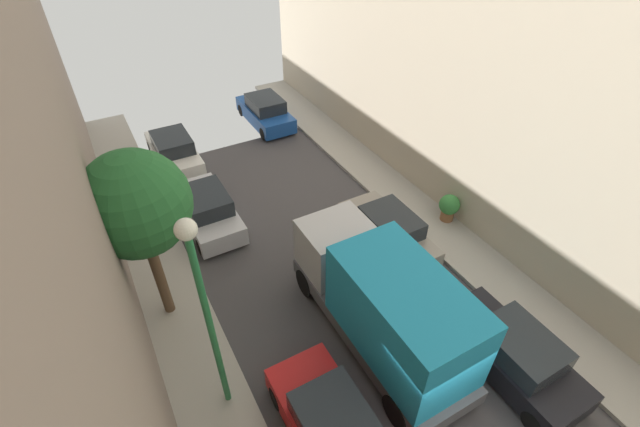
% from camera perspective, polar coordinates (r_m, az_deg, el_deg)
% --- Properties ---
extents(ground, '(32.00, 32.00, 0.00)m').
position_cam_1_polar(ground, '(13.10, 14.96, -24.22)').
color(ground, '#423F42').
extents(sidewalk_right, '(2.00, 44.00, 0.15)m').
position_cam_1_polar(sidewalk_right, '(15.78, 29.11, -13.88)').
color(sidewalk_right, '#A8A399').
rests_on(sidewalk_right, ground).
extents(parked_car_left_3, '(1.78, 4.20, 1.57)m').
position_cam_1_polar(parked_car_left_3, '(17.79, -14.34, 0.51)').
color(parked_car_left_3, silver).
rests_on(parked_car_left_3, ground).
extents(parked_car_left_4, '(1.78, 4.20, 1.57)m').
position_cam_1_polar(parked_car_left_4, '(21.93, -18.34, 7.62)').
color(parked_car_left_4, white).
rests_on(parked_car_left_4, ground).
extents(parked_car_right_1, '(1.78, 4.20, 1.57)m').
position_cam_1_polar(parked_car_right_1, '(13.91, 23.67, -16.26)').
color(parked_car_right_1, black).
rests_on(parked_car_right_1, ground).
extents(parked_car_right_2, '(1.78, 4.20, 1.57)m').
position_cam_1_polar(parked_car_right_2, '(16.42, 8.77, -2.32)').
color(parked_car_right_2, gray).
rests_on(parked_car_right_2, ground).
extents(parked_car_right_3, '(1.78, 4.20, 1.57)m').
position_cam_1_polar(parked_car_right_3, '(24.65, -7.07, 12.91)').
color(parked_car_right_3, '#194799').
rests_on(parked_car_right_3, ground).
extents(delivery_truck, '(2.26, 6.60, 3.38)m').
position_cam_1_polar(delivery_truck, '(12.64, 8.18, -11.37)').
color(delivery_truck, '#4C4C51').
rests_on(delivery_truck, ground).
extents(street_tree_0, '(2.93, 2.93, 5.72)m').
position_cam_1_polar(street_tree_0, '(12.47, -22.68, 1.01)').
color(street_tree_0, brown).
rests_on(street_tree_0, sidewalk_left).
extents(potted_plant_1, '(0.81, 0.81, 1.13)m').
position_cam_1_polar(potted_plant_1, '(18.00, 16.32, 0.89)').
color(potted_plant_1, brown).
rests_on(potted_plant_1, sidewalk_right).
extents(potted_plant_3, '(0.56, 0.56, 0.82)m').
position_cam_1_polar(potted_plant_3, '(21.75, -25.73, 4.82)').
color(potted_plant_3, slate).
rests_on(potted_plant_3, sidewalk_left).
extents(lamp_post, '(0.44, 0.44, 6.20)m').
position_cam_1_polar(lamp_post, '(9.80, -14.79, -10.70)').
color(lamp_post, '#26723F').
rests_on(lamp_post, sidewalk_left).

